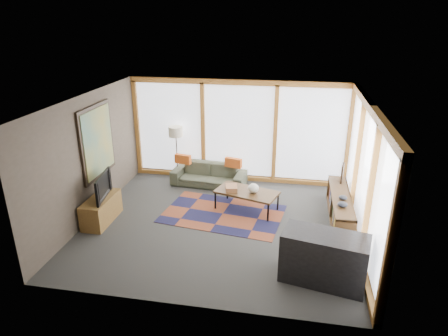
% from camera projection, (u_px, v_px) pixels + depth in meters
% --- Properties ---
extents(ground, '(5.50, 5.50, 0.00)m').
position_uv_depth(ground, '(221.00, 224.00, 8.26)').
color(ground, '#2E2E2B').
rests_on(ground, ground).
extents(room_envelope, '(5.52, 5.02, 2.62)m').
position_uv_depth(room_envelope, '(249.00, 147.00, 8.13)').
color(room_envelope, '#41382D').
rests_on(room_envelope, ground).
extents(rug, '(2.72, 1.96, 0.01)m').
position_uv_depth(rug, '(223.00, 214.00, 8.69)').
color(rug, brown).
rests_on(rug, ground).
extents(sofa, '(1.90, 0.87, 0.54)m').
position_uv_depth(sofa, '(209.00, 175.00, 10.06)').
color(sofa, '#343829').
rests_on(sofa, ground).
extents(pillow_left, '(0.43, 0.20, 0.23)m').
position_uv_depth(pillow_left, '(183.00, 159.00, 10.03)').
color(pillow_left, '#B94F19').
rests_on(pillow_left, sofa).
extents(pillow_right, '(0.44, 0.23, 0.23)m').
position_uv_depth(pillow_right, '(233.00, 163.00, 9.78)').
color(pillow_right, '#B94F19').
rests_on(pillow_right, sofa).
extents(floor_lamp, '(0.36, 0.36, 1.44)m').
position_uv_depth(floor_lamp, '(177.00, 154.00, 10.19)').
color(floor_lamp, black).
rests_on(floor_lamp, ground).
extents(coffee_table, '(1.47, 1.03, 0.44)m').
position_uv_depth(coffee_table, '(247.00, 200.00, 8.80)').
color(coffee_table, '#321F13').
rests_on(coffee_table, ground).
extents(book_stack, '(0.31, 0.36, 0.10)m').
position_uv_depth(book_stack, '(231.00, 188.00, 8.76)').
color(book_stack, brown).
rests_on(book_stack, coffee_table).
extents(vase, '(0.28, 0.28, 0.21)m').
position_uv_depth(vase, '(253.00, 188.00, 8.62)').
color(vase, beige).
rests_on(vase, coffee_table).
extents(bookshelf, '(0.39, 2.17, 0.54)m').
position_uv_depth(bookshelf, '(340.00, 207.00, 8.39)').
color(bookshelf, '#321F13').
rests_on(bookshelf, ground).
extents(bowl_a, '(0.20, 0.20, 0.10)m').
position_uv_depth(bowl_a, '(343.00, 204.00, 7.80)').
color(bowl_a, black).
rests_on(bowl_a, bookshelf).
extents(bowl_b, '(0.21, 0.21, 0.09)m').
position_uv_depth(bowl_b, '(343.00, 197.00, 8.11)').
color(bowl_b, black).
rests_on(bowl_b, bookshelf).
extents(shelf_picture, '(0.10, 0.32, 0.41)m').
position_uv_depth(shelf_picture, '(342.00, 173.00, 8.91)').
color(shelf_picture, black).
rests_on(shelf_picture, bookshelf).
extents(tv_console, '(0.44, 1.07, 0.53)m').
position_uv_depth(tv_console, '(101.00, 210.00, 8.30)').
color(tv_console, brown).
rests_on(tv_console, ground).
extents(television, '(0.26, 0.91, 0.52)m').
position_uv_depth(television, '(99.00, 186.00, 8.12)').
color(television, black).
rests_on(television, tv_console).
extents(bar_counter, '(1.44, 0.89, 0.85)m').
position_uv_depth(bar_counter, '(324.00, 258.00, 6.39)').
color(bar_counter, black).
rests_on(bar_counter, ground).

